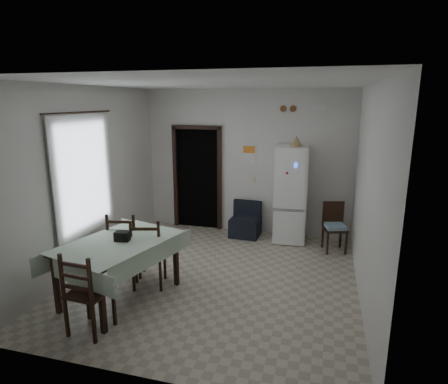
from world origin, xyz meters
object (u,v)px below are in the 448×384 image
corner_chair (335,228)px  dining_chair_far_right (149,252)px  dining_chair_near_head (89,291)px  fridge (291,194)px  navy_seat (245,220)px  dining_chair_far_left (126,244)px  dining_table (120,270)px

corner_chair → dining_chair_far_right: dining_chair_far_right is taller
dining_chair_far_right → dining_chair_near_head: 1.24m
fridge → dining_chair_far_right: size_ratio=1.76×
fridge → navy_seat: 1.05m
fridge → dining_chair_far_right: 3.03m
corner_chair → fridge: bearing=142.4°
corner_chair → dining_chair_far_right: size_ratio=0.84×
navy_seat → dining_chair_far_right: 2.58m
dining_chair_far_left → dining_table: bearing=100.3°
corner_chair → dining_table: 3.80m
navy_seat → dining_chair_far_left: (-1.38, -2.25, 0.19)m
dining_chair_far_left → dining_chair_far_right: bearing=149.7°
navy_seat → dining_chair_far_left: size_ratio=0.65×
fridge → dining_chair_near_head: bearing=-122.4°
dining_table → dining_chair_far_right: size_ratio=1.52×
navy_seat → dining_chair_far_right: size_ratio=0.66×
navy_seat → dining_chair_far_right: (-0.93, -2.40, 0.18)m
dining_chair_near_head → corner_chair: bearing=-126.7°
corner_chair → dining_table: size_ratio=0.55×
navy_seat → dining_chair_far_right: dining_chair_far_right is taller
corner_chair → dining_chair_far_left: size_ratio=0.83×
dining_chair_far_right → dining_chair_far_left: bearing=-33.4°
navy_seat → dining_chair_near_head: 3.79m
navy_seat → dining_table: bearing=-108.8°
dining_table → dining_chair_far_left: bearing=127.5°
fridge → dining_chair_far_left: 3.21m
dining_chair_near_head → dining_chair_far_right: bearing=-93.4°
corner_chair → dining_chair_far_left: bearing=-163.9°
navy_seat → dining_table: 3.07m
dining_chair_far_left → dining_chair_far_right: size_ratio=1.02×
dining_table → dining_chair_far_left: 0.66m
dining_table → fridge: bearing=70.3°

